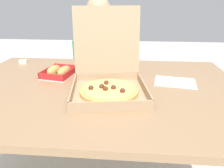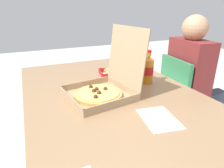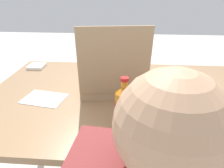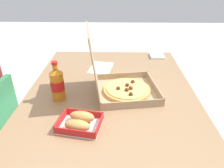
# 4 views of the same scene
# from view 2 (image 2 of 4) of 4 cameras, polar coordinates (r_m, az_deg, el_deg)

# --- Properties ---
(dining_table) EXTENTS (1.46, 0.98, 0.72)m
(dining_table) POSITION_cam_2_polar(r_m,az_deg,el_deg) (1.26, -0.86, -4.53)
(dining_table) COLOR #997551
(dining_table) RESTS_ON ground_plane
(chair) EXTENTS (0.44, 0.44, 0.83)m
(chair) POSITION_cam_2_polar(r_m,az_deg,el_deg) (1.79, 19.94, -3.96)
(chair) COLOR #338451
(chair) RESTS_ON ground_plane
(diner_person) EXTENTS (0.38, 0.43, 1.15)m
(diner_person) POSITION_cam_2_polar(r_m,az_deg,el_deg) (1.75, 22.30, 2.48)
(diner_person) COLOR #333847
(diner_person) RESTS_ON ground_plane
(pizza_box_open) EXTENTS (0.39, 0.43, 0.38)m
(pizza_box_open) POSITION_cam_2_polar(r_m,az_deg,el_deg) (1.14, -2.35, -0.78)
(pizza_box_open) COLOR tan
(pizza_box_open) RESTS_ON dining_table
(bread_side_box) EXTENTS (0.18, 0.21, 0.06)m
(bread_side_box) POSITION_cam_2_polar(r_m,az_deg,el_deg) (1.49, 0.21, 3.42)
(bread_side_box) COLOR white
(bread_side_box) RESTS_ON dining_table
(cola_bottle) EXTENTS (0.07, 0.07, 0.22)m
(cola_bottle) POSITION_cam_2_polar(r_m,az_deg,el_deg) (1.34, 10.23, 4.14)
(cola_bottle) COLOR orange
(cola_bottle) RESTS_ON dining_table
(paper_menu) EXTENTS (0.23, 0.18, 0.00)m
(paper_menu) POSITION_cam_2_polar(r_m,az_deg,el_deg) (0.96, 13.31, -9.63)
(paper_menu) COLOR white
(paper_menu) RESTS_ON dining_table
(dipping_sauce_cup) EXTENTS (0.06, 0.06, 0.02)m
(dipping_sauce_cup) POSITION_cam_2_polar(r_m,az_deg,el_deg) (1.87, 2.46, 6.75)
(dipping_sauce_cup) COLOR white
(dipping_sauce_cup) RESTS_ON dining_table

